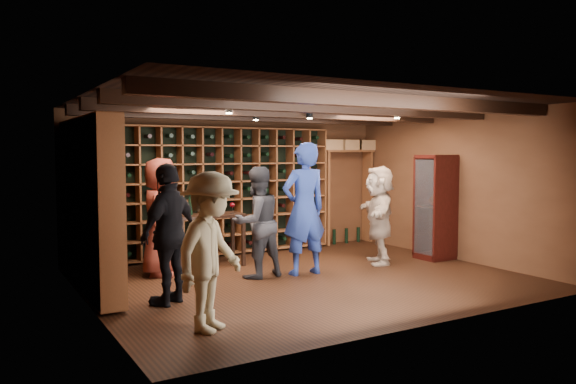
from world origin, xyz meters
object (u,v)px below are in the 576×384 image
guest_woman_black (170,234)px  guest_beige (379,215)px  guest_red_floral (160,217)px  tasting_table (208,220)px  guest_khaki (211,252)px  man_grey_suit (257,222)px  man_blue_shirt (304,209)px  display_cabinet (435,209)px

guest_woman_black → guest_beige: (3.77, 0.69, -0.05)m
guest_red_floral → tasting_table: (0.86, 0.27, -0.13)m
tasting_table → guest_khaki: bearing=-109.2°
man_grey_suit → tasting_table: size_ratio=1.43×
man_blue_shirt → guest_khaki: man_blue_shirt is taller
guest_woman_black → tasting_table: guest_woman_black is taller
guest_woman_black → display_cabinet: bearing=151.2°
man_grey_suit → guest_woman_black: size_ratio=0.95×
guest_beige → tasting_table: size_ratio=1.41×
man_grey_suit → guest_woman_black: guest_woman_black is taller
man_blue_shirt → guest_khaki: size_ratio=1.21×
display_cabinet → guest_beige: bearing=170.4°
tasting_table → display_cabinet: bearing=-18.2°
guest_woman_black → guest_khaki: size_ratio=1.04×
man_blue_shirt → guest_khaki: (-2.23, -1.80, -0.17)m
man_grey_suit → guest_beige: size_ratio=1.01×
guest_khaki → tasting_table: (1.21, 3.07, -0.07)m
display_cabinet → guest_beige: display_cabinet is taller
guest_woman_black → tasting_table: 2.24m
man_blue_shirt → tasting_table: size_ratio=1.73×
guest_red_floral → guest_khaki: 2.83m
man_blue_shirt → guest_woman_black: man_blue_shirt is taller
guest_red_floral → guest_woman_black: 1.64m
guest_red_floral → guest_woman_black: (-0.38, -1.60, -0.02)m
display_cabinet → man_blue_shirt: size_ratio=0.89×
guest_khaki → guest_red_floral: bearing=45.8°
man_blue_shirt → guest_beige: 1.53m
guest_woman_black → guest_beige: 3.83m
guest_red_floral → guest_khaki: (-0.35, -2.80, -0.06)m
guest_beige → guest_woman_black: bearing=-49.2°
man_blue_shirt → guest_red_floral: man_blue_shirt is taller
man_grey_suit → guest_khaki: size_ratio=0.99×
man_blue_shirt → guest_woman_black: (-2.26, -0.59, -0.14)m
guest_red_floral → tasting_table: guest_red_floral is taller
man_blue_shirt → display_cabinet: bearing=179.2°
man_grey_suit → guest_red_floral: guest_red_floral is taller
man_grey_suit → guest_woman_black: 1.73m
man_grey_suit → guest_beige: man_grey_suit is taller
display_cabinet → guest_beige: (-1.07, 0.18, -0.06)m
guest_red_floral → guest_beige: bearing=-72.7°
man_blue_shirt → tasting_table: bearing=-50.5°
guest_beige → display_cabinet: bearing=110.7°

